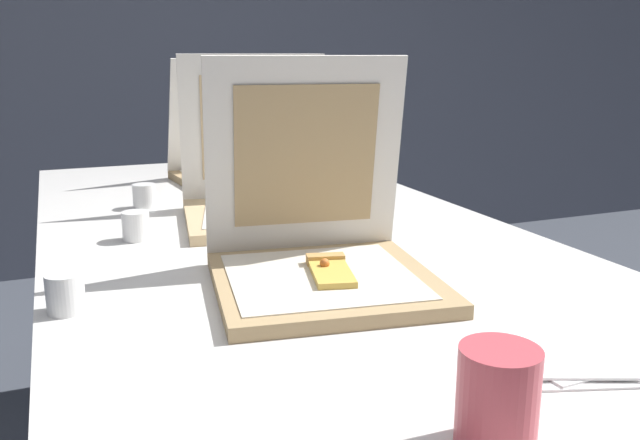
# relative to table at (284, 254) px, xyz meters

# --- Properties ---
(wall_back) EXTENTS (10.00, 0.10, 2.60)m
(wall_back) POSITION_rel_table_xyz_m (0.00, 2.32, 0.60)
(wall_back) COLOR slate
(wall_back) RESTS_ON ground
(table) EXTENTS (0.96, 2.02, 0.75)m
(table) POSITION_rel_table_xyz_m (0.00, 0.00, 0.00)
(table) COLOR silver
(table) RESTS_ON ground
(pizza_box_front) EXTENTS (0.39, 0.39, 0.36)m
(pizza_box_front) POSITION_rel_table_xyz_m (-0.05, -0.32, 0.10)
(pizza_box_front) COLOR tan
(pizza_box_front) RESTS_ON table
(pizza_box_middle) EXTENTS (0.39, 0.39, 0.36)m
(pizza_box_middle) POSITION_rel_table_xyz_m (-0.00, 0.14, 0.10)
(pizza_box_middle) COLOR tan
(pizza_box_middle) RESTS_ON table
(pizza_box_back) EXTENTS (0.38, 0.38, 0.35)m
(pizza_box_back) POSITION_rel_table_xyz_m (0.06, 0.59, 0.10)
(pizza_box_back) COLOR tan
(pizza_box_back) RESTS_ON table
(cup_white_near_left) EXTENTS (0.05, 0.05, 0.06)m
(cup_white_near_left) POSITION_rel_table_xyz_m (-0.43, -0.30, 0.08)
(cup_white_near_left) COLOR white
(cup_white_near_left) RESTS_ON table
(cup_white_mid) EXTENTS (0.05, 0.05, 0.06)m
(cup_white_mid) POSITION_rel_table_xyz_m (-0.29, 0.06, 0.08)
(cup_white_mid) COLOR white
(cup_white_mid) RESTS_ON table
(cup_white_far) EXTENTS (0.05, 0.05, 0.06)m
(cup_white_far) POSITION_rel_table_xyz_m (-0.24, 0.34, 0.08)
(cup_white_far) COLOR white
(cup_white_far) RESTS_ON table
(cup_printed_front) EXTENTS (0.08, 0.08, 0.10)m
(cup_printed_front) POSITION_rel_table_xyz_m (-0.07, -0.81, 0.10)
(cup_printed_front) COLOR #D14C56
(cup_printed_front) RESTS_ON table
(napkin_pile) EXTENTS (0.19, 0.19, 0.01)m
(napkin_pile) POSITION_rel_table_xyz_m (0.13, -0.70, 0.05)
(napkin_pile) COLOR white
(napkin_pile) RESTS_ON table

